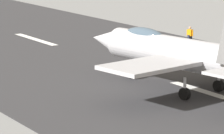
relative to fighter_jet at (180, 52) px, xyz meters
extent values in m
plane|color=gray|center=(-1.08, -1.09, -2.50)|extent=(400.00, 400.00, 0.00)
cube|color=#302F32|center=(-1.08, -1.09, -2.49)|extent=(240.00, 26.00, 0.02)
cube|color=white|center=(-2.00, -1.09, -2.48)|extent=(8.00, 0.70, 0.00)
cube|color=white|center=(23.43, -1.09, -2.48)|extent=(8.00, 0.70, 0.00)
cylinder|color=#ACABB0|center=(-0.11, -0.02, -0.07)|extent=(12.30, 3.88, 2.06)
cone|color=#ACABB0|center=(7.27, 1.12, -0.07)|extent=(3.03, 2.15, 1.75)
ellipsoid|color=#3F5160|center=(3.27, 0.51, 0.70)|extent=(3.73, 1.64, 1.10)
cube|color=#ACABB0|center=(-1.68, 3.62, -0.17)|extent=(4.22, 6.07, 0.24)
cylinder|color=silver|center=(4.50, 0.69, -1.80)|extent=(0.18, 0.18, 1.40)
cylinder|color=black|center=(4.50, 0.69, -2.12)|extent=(0.80, 0.41, 0.76)
cylinder|color=silver|center=(-2.13, 1.29, -1.80)|extent=(0.18, 0.18, 1.40)
cylinder|color=black|center=(-2.13, 1.29, -2.12)|extent=(0.80, 0.41, 0.76)
cylinder|color=silver|center=(-1.64, -1.87, -1.80)|extent=(0.18, 0.18, 1.40)
cylinder|color=black|center=(-1.64, -1.87, -2.12)|extent=(0.80, 0.41, 0.76)
cube|color=#1E2338|center=(13.59, -11.80, -2.07)|extent=(0.24, 0.36, 0.86)
cube|color=orange|center=(13.59, -11.80, -1.43)|extent=(0.49, 0.38, 0.58)
sphere|color=tan|center=(13.59, -11.80, -0.99)|extent=(0.22, 0.22, 0.22)
cylinder|color=orange|center=(13.88, -11.73, -1.47)|extent=(0.10, 0.10, 0.55)
cylinder|color=orange|center=(13.30, -11.87, -1.47)|extent=(0.10, 0.10, 0.55)
camera|label=1|loc=(-33.17, 26.22, 7.71)|focal=107.19mm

